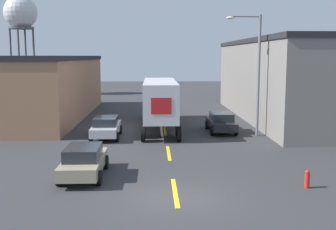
% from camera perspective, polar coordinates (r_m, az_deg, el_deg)
% --- Properties ---
extents(ground_plane, '(160.00, 160.00, 0.00)m').
position_cam_1_polar(ground_plane, '(17.66, 1.09, -11.14)').
color(ground_plane, '#333335').
extents(road_centerline, '(0.20, 18.63, 0.01)m').
position_cam_1_polar(road_centerline, '(25.45, 0.08, -5.14)').
color(road_centerline, yellow).
rests_on(road_centerline, ground_plane).
extents(warehouse_left, '(11.01, 23.71, 5.81)m').
position_cam_1_polar(warehouse_left, '(42.30, -18.36, 3.70)').
color(warehouse_left, '#9E7051').
rests_on(warehouse_left, ground_plane).
extents(warehouse_right, '(8.47, 25.30, 7.30)m').
position_cam_1_polar(warehouse_right, '(40.54, 15.86, 4.69)').
color(warehouse_right, slate).
rests_on(warehouse_right, ground_plane).
extents(semi_truck, '(2.71, 12.80, 3.90)m').
position_cam_1_polar(semi_truck, '(33.90, -1.14, 2.22)').
color(semi_truck, black).
rests_on(semi_truck, ground_plane).
extents(parked_car_left_far, '(2.01, 4.61, 1.51)m').
position_cam_1_polar(parked_car_left_far, '(30.25, -8.39, -1.59)').
color(parked_car_left_far, '#B2B2B7').
rests_on(parked_car_left_far, ground_plane).
extents(parked_car_right_mid, '(2.01, 4.61, 1.51)m').
position_cam_1_polar(parked_car_right_mid, '(32.40, 7.21, -0.93)').
color(parked_car_right_mid, black).
rests_on(parked_car_right_mid, ground_plane).
extents(parked_car_left_near, '(2.01, 4.61, 1.51)m').
position_cam_1_polar(parked_car_left_near, '(20.75, -11.34, -6.08)').
color(parked_car_left_near, tan).
rests_on(parked_car_left_near, ground_plane).
extents(water_tower, '(4.84, 4.84, 14.53)m').
position_cam_1_polar(water_tower, '(66.95, -19.34, 12.76)').
color(water_tower, '#47474C').
rests_on(water_tower, ground_plane).
extents(street_lamp, '(2.51, 0.32, 8.70)m').
position_cam_1_polar(street_lamp, '(30.98, 11.72, 6.38)').
color(street_lamp, slate).
rests_on(street_lamp, ground_plane).
extents(fire_hydrant, '(0.22, 0.22, 0.82)m').
position_cam_1_polar(fire_hydrant, '(19.76, 18.33, -8.23)').
color(fire_hydrant, red).
rests_on(fire_hydrant, ground_plane).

